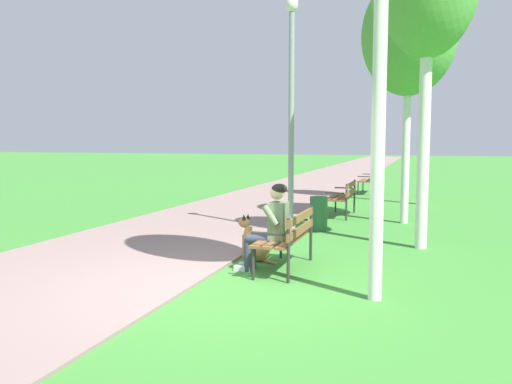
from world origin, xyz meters
TOP-DOWN VIEW (x-y plane):
  - ground_plane at (0.00, 0.00)m, footprint 120.00×120.00m
  - paved_path at (-2.22, 24.00)m, footprint 3.77×60.00m
  - park_bench_near at (0.57, 1.20)m, footprint 0.55×1.50m
  - park_bench_mid at (0.48, 6.86)m, footprint 0.55×1.50m
  - park_bench_far at (0.49, 12.65)m, footprint 0.55×1.50m
  - person_seated_on_near_bench at (0.36, 1.04)m, footprint 0.74×0.49m
  - dog_shepherd at (-0.08, 1.64)m, footprint 0.77×0.49m
  - lamp_post_near at (-0.16, 4.18)m, footprint 0.24×0.24m
  - birch_tree_third at (1.95, 6.17)m, footprint 2.03×2.13m
  - birch_tree_fourth at (2.25, 9.96)m, footprint 1.59×1.38m
  - litter_bin at (0.32, 4.63)m, footprint 0.36×0.36m

SIDE VIEW (x-z plane):
  - ground_plane at x=0.00m, z-range 0.00..0.00m
  - paved_path at x=-2.22m, z-range 0.00..0.04m
  - dog_shepherd at x=-0.08m, z-range -0.09..0.61m
  - litter_bin at x=0.32m, z-range 0.00..0.70m
  - park_bench_near at x=0.57m, z-range 0.09..0.94m
  - park_bench_mid at x=0.48m, z-range 0.09..0.94m
  - park_bench_far at x=0.49m, z-range 0.09..0.94m
  - person_seated_on_near_bench at x=0.36m, z-range 0.06..1.31m
  - lamp_post_near at x=-0.16m, z-range 0.08..4.70m
  - birch_tree_third at x=1.95m, z-range 1.38..6.80m
  - birch_tree_fourth at x=2.25m, z-range 1.91..8.72m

